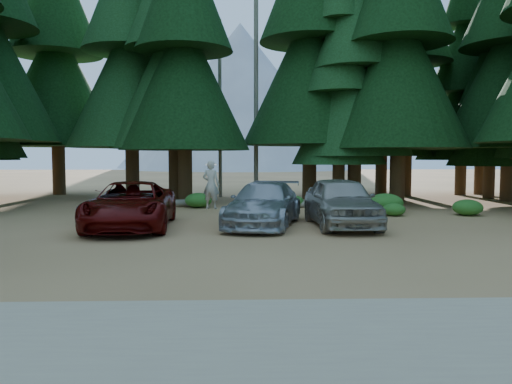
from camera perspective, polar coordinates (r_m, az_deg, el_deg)
ground at (r=12.76m, az=-1.51°, el=-6.30°), size 160.00×160.00×0.00m
gravel_strip at (r=6.46m, az=-1.18°, el=-16.60°), size 26.00×3.50×0.01m
forest_belt_north at (r=27.64m, az=-1.69°, el=-0.73°), size 36.00×7.00×22.00m
snag_front at (r=27.32m, az=0.01°, el=11.83°), size 0.24×0.24×12.00m
snag_back at (r=28.70m, az=-4.14°, el=9.43°), size 0.20×0.20×10.00m
mountain_peak at (r=101.35m, az=-3.29°, el=9.90°), size 48.00×50.00×28.00m
red_pickup at (r=16.45m, az=-14.07°, el=-1.45°), size 2.78×5.53×1.50m
silver_minivan_center at (r=16.54m, az=0.92°, el=-1.41°), size 3.16×5.32×1.44m
silver_minivan_right at (r=16.65m, az=9.66°, el=-1.08°), size 2.07×4.88×1.65m
frisbee_player at (r=16.70m, az=-5.16°, el=0.87°), size 0.69×0.57×1.62m
log_left at (r=22.81m, az=-13.11°, el=-1.41°), size 4.49×2.11×0.34m
log_mid at (r=23.33m, az=5.39°, el=-1.28°), size 2.64×2.57×0.28m
log_right at (r=22.62m, az=6.59°, el=-1.45°), size 4.48×0.94×0.29m
shrub_far_left at (r=20.84m, az=-11.59°, el=-1.63°), size 0.96×0.96×0.53m
shrub_left at (r=21.89m, az=-12.69°, el=-1.54°), size 0.74×0.74×0.41m
shrub_center_left at (r=22.68m, az=-6.60°, el=-0.94°), size 1.22×1.22×0.67m
shrub_center_right at (r=22.77m, az=4.24°, el=-1.07°), size 0.99×0.99×0.55m
shrub_right at (r=20.12m, az=15.47°, el=-1.95°), size 0.89×0.89×0.49m
shrub_far_right at (r=21.20m, az=14.59°, el=-1.23°), size 1.44×1.44×0.79m
shrub_edge_east at (r=21.22m, az=23.03°, el=-1.63°), size 1.15×1.15×0.63m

